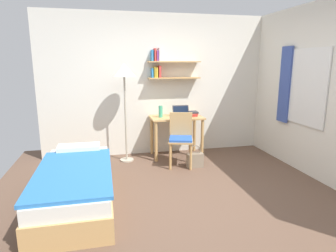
% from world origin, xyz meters
% --- Properties ---
extents(ground_plane, '(5.28, 5.28, 0.00)m').
position_xyz_m(ground_plane, '(0.00, 0.00, 0.00)').
color(ground_plane, brown).
extents(wall_back, '(4.40, 0.27, 2.60)m').
position_xyz_m(wall_back, '(0.00, 2.02, 1.31)').
color(wall_back, silver).
rests_on(wall_back, ground_plane).
extents(wall_right, '(0.10, 4.40, 2.60)m').
position_xyz_m(wall_right, '(2.02, 0.04, 1.30)').
color(wall_right, silver).
rests_on(wall_right, ground_plane).
extents(bed, '(0.87, 1.94, 0.54)m').
position_xyz_m(bed, '(-1.45, 0.15, 0.24)').
color(bed, tan).
rests_on(bed, ground_plane).
extents(desk, '(0.95, 0.56, 0.75)m').
position_xyz_m(desk, '(0.23, 1.70, 0.60)').
color(desk, tan).
rests_on(desk, ground_plane).
extents(desk_chair, '(0.50, 0.51, 0.89)m').
position_xyz_m(desk_chair, '(0.18, 1.20, 0.50)').
color(desk_chair, tan).
rests_on(desk_chair, ground_plane).
extents(standing_lamp, '(0.39, 0.39, 1.71)m').
position_xyz_m(standing_lamp, '(-0.70, 1.62, 1.51)').
color(standing_lamp, '#B2A893').
rests_on(standing_lamp, ground_plane).
extents(laptop, '(0.31, 0.21, 0.20)m').
position_xyz_m(laptop, '(0.32, 1.69, 0.80)').
color(laptop, '#2D2D33').
rests_on(laptop, desk).
extents(water_bottle, '(0.07, 0.07, 0.21)m').
position_xyz_m(water_bottle, '(-0.07, 1.70, 0.86)').
color(water_bottle, '#42A87F').
rests_on(water_bottle, desk).
extents(book_stack, '(0.20, 0.24, 0.09)m').
position_xyz_m(book_stack, '(0.54, 1.70, 0.79)').
color(book_stack, '#D13D38').
rests_on(book_stack, desk).
extents(handbag, '(0.27, 0.12, 0.38)m').
position_xyz_m(handbag, '(0.39, 1.03, 0.13)').
color(handbag, gray).
rests_on(handbag, ground_plane).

